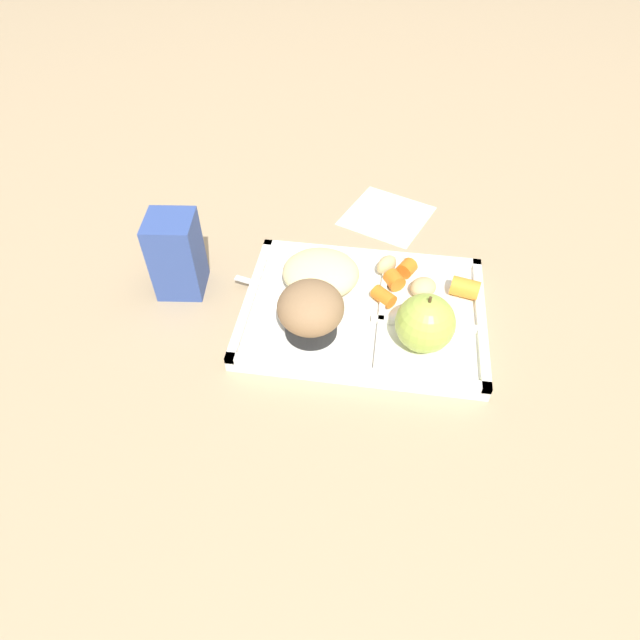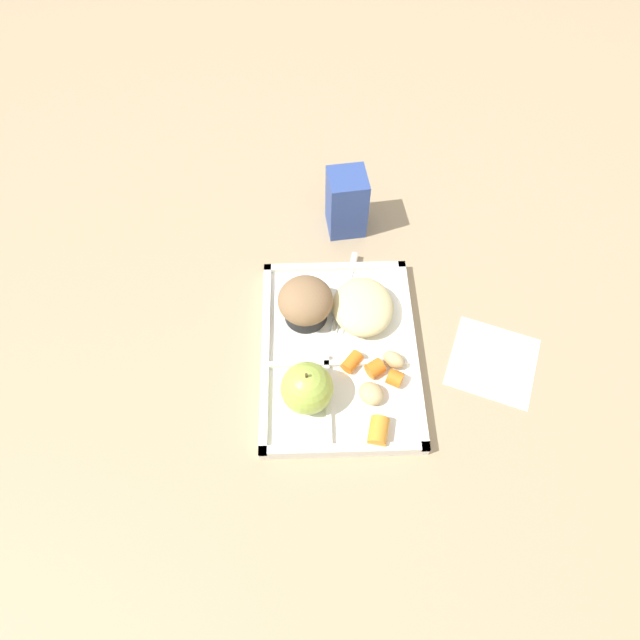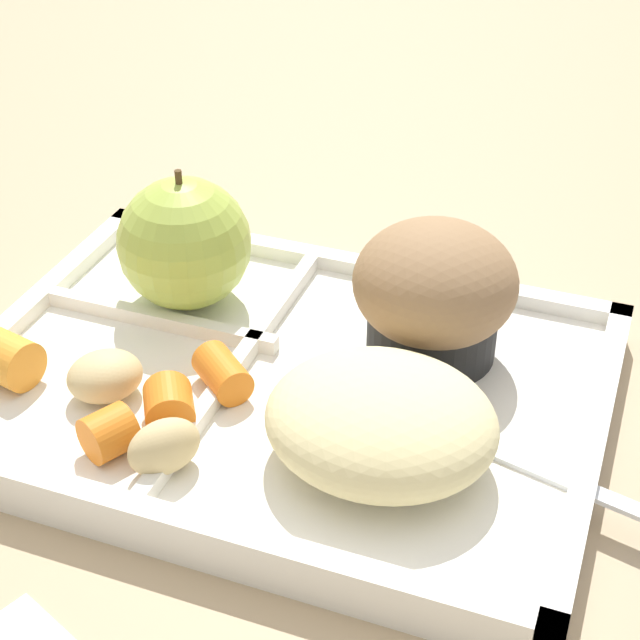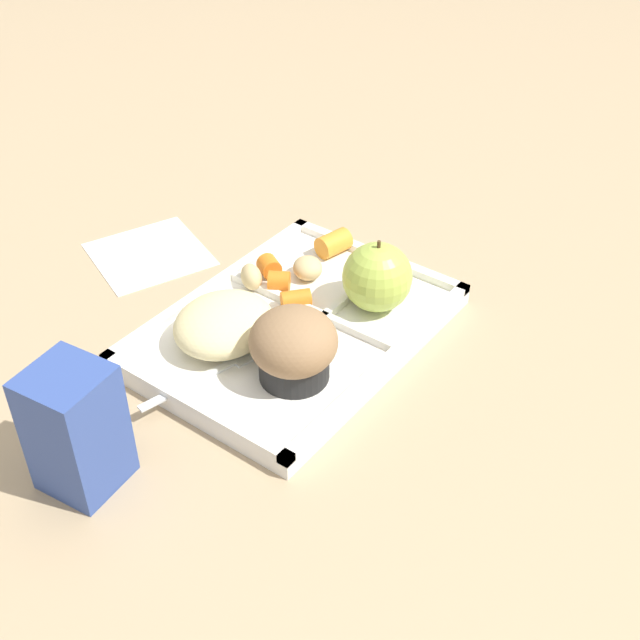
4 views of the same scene
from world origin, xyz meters
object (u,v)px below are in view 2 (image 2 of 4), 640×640
(green_apple, at_px, (307,388))
(bran_muffin, at_px, (306,303))
(plastic_fork, at_px, (345,297))
(lunch_tray, at_px, (339,353))
(milk_carton, at_px, (347,203))

(green_apple, distance_m, bran_muffin, 0.13)
(bran_muffin, height_order, plastic_fork, bran_muffin)
(bran_muffin, bearing_deg, plastic_fork, -62.84)
(lunch_tray, relative_size, plastic_fork, 2.01)
(lunch_tray, distance_m, bran_muffin, 0.09)
(lunch_tray, xyz_separation_m, bran_muffin, (0.06, 0.05, 0.04))
(bran_muffin, xyz_separation_m, plastic_fork, (0.03, -0.06, -0.03))
(lunch_tray, bearing_deg, milk_carton, -5.19)
(bran_muffin, bearing_deg, lunch_tray, -142.77)
(milk_carton, bearing_deg, green_apple, 161.03)
(lunch_tray, height_order, green_apple, green_apple)
(green_apple, bearing_deg, bran_muffin, -0.00)
(lunch_tray, height_order, milk_carton, milk_carton)
(lunch_tray, distance_m, milk_carton, 0.25)
(green_apple, height_order, plastic_fork, green_apple)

